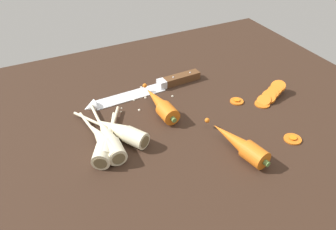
{
  "coord_description": "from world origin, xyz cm",
  "views": [
    {
      "loc": [
        -30.99,
        -64.44,
        52.54
      ],
      "look_at": [
        0.0,
        -2.0,
        1.5
      ],
      "focal_mm": 37.62,
      "sensor_mm": 36.0,
      "label": 1
    }
  ],
  "objects_px": {
    "parsnip_front": "(108,141)",
    "carrot_slice_stray_far": "(253,155)",
    "chefs_knife": "(143,90)",
    "carrot_slice_stray_near": "(237,101)",
    "whole_carrot_second": "(240,144)",
    "carrot_slice_stack": "(271,95)",
    "parsnip_outer": "(103,141)",
    "parsnip_mid_left": "(108,138)",
    "parsnip_mid_right": "(120,131)",
    "carrot_slice_stray_mid": "(293,138)",
    "parsnip_back": "(107,141)",
    "whole_carrot": "(161,104)"
  },
  "relations": [
    {
      "from": "chefs_knife",
      "to": "whole_carrot_second",
      "type": "relative_size",
      "value": 1.83
    },
    {
      "from": "parsnip_mid_left",
      "to": "parsnip_mid_right",
      "type": "height_order",
      "value": "same"
    },
    {
      "from": "whole_carrot_second",
      "to": "parsnip_mid_left",
      "type": "bearing_deg",
      "value": 149.33
    },
    {
      "from": "chefs_knife",
      "to": "carrot_slice_stray_near",
      "type": "distance_m",
      "value": 0.26
    },
    {
      "from": "chefs_knife",
      "to": "carrot_slice_stray_near",
      "type": "height_order",
      "value": "chefs_knife"
    },
    {
      "from": "parsnip_mid_right",
      "to": "carrot_slice_stack",
      "type": "relative_size",
      "value": 1.76
    },
    {
      "from": "chefs_knife",
      "to": "parsnip_mid_right",
      "type": "distance_m",
      "value": 0.2
    },
    {
      "from": "parsnip_front",
      "to": "parsnip_outer",
      "type": "distance_m",
      "value": 0.01
    },
    {
      "from": "parsnip_mid_left",
      "to": "parsnip_outer",
      "type": "bearing_deg",
      "value": -156.74
    },
    {
      "from": "parsnip_outer",
      "to": "carrot_slice_stack",
      "type": "xyz_separation_m",
      "value": [
        0.46,
        -0.01,
        -0.01
      ]
    },
    {
      "from": "chefs_knife",
      "to": "parsnip_outer",
      "type": "bearing_deg",
      "value": -134.39
    },
    {
      "from": "whole_carrot",
      "to": "parsnip_back",
      "type": "distance_m",
      "value": 0.19
    },
    {
      "from": "whole_carrot",
      "to": "parsnip_back",
      "type": "xyz_separation_m",
      "value": [
        -0.17,
        -0.08,
        -0.0
      ]
    },
    {
      "from": "carrot_slice_stack",
      "to": "whole_carrot",
      "type": "bearing_deg",
      "value": 164.8
    },
    {
      "from": "chefs_knife",
      "to": "parsnip_outer",
      "type": "height_order",
      "value": "parsnip_outer"
    },
    {
      "from": "whole_carrot_second",
      "to": "parsnip_outer",
      "type": "bearing_deg",
      "value": 151.53
    },
    {
      "from": "parsnip_mid_left",
      "to": "carrot_slice_stray_far",
      "type": "relative_size",
      "value": 5.87
    },
    {
      "from": "parsnip_outer",
      "to": "carrot_slice_stray_near",
      "type": "bearing_deg",
      "value": 3.02
    },
    {
      "from": "chefs_knife",
      "to": "carrot_slice_stack",
      "type": "relative_size",
      "value": 3.05
    },
    {
      "from": "carrot_slice_stack",
      "to": "carrot_slice_stray_far",
      "type": "relative_size",
      "value": 2.88
    },
    {
      "from": "parsnip_outer",
      "to": "carrot_slice_stray_far",
      "type": "distance_m",
      "value": 0.33
    },
    {
      "from": "chefs_knife",
      "to": "whole_carrot",
      "type": "relative_size",
      "value": 1.89
    },
    {
      "from": "whole_carrot",
      "to": "parsnip_mid_left",
      "type": "relative_size",
      "value": 0.79
    },
    {
      "from": "whole_carrot",
      "to": "chefs_knife",
      "type": "bearing_deg",
      "value": 93.44
    },
    {
      "from": "chefs_knife",
      "to": "carrot_slice_stack",
      "type": "bearing_deg",
      "value": -31.28
    },
    {
      "from": "carrot_slice_stack",
      "to": "carrot_slice_stray_mid",
      "type": "bearing_deg",
      "value": -112.51
    },
    {
      "from": "whole_carrot",
      "to": "carrot_slice_stray_mid",
      "type": "bearing_deg",
      "value": -46.96
    },
    {
      "from": "parsnip_front",
      "to": "parsnip_mid_left",
      "type": "distance_m",
      "value": 0.01
    },
    {
      "from": "parsnip_mid_right",
      "to": "carrot_slice_stray_mid",
      "type": "relative_size",
      "value": 5.01
    },
    {
      "from": "parsnip_front",
      "to": "carrot_slice_stray_far",
      "type": "bearing_deg",
      "value": -31.14
    },
    {
      "from": "whole_carrot",
      "to": "parsnip_front",
      "type": "bearing_deg",
      "value": -154.93
    },
    {
      "from": "parsnip_front",
      "to": "carrot_slice_stray_near",
      "type": "bearing_deg",
      "value": 3.95
    },
    {
      "from": "parsnip_back",
      "to": "carrot_slice_stray_mid",
      "type": "bearing_deg",
      "value": -22.4
    },
    {
      "from": "chefs_knife",
      "to": "whole_carrot",
      "type": "xyz_separation_m",
      "value": [
        0.01,
        -0.1,
        0.01
      ]
    },
    {
      "from": "carrot_slice_stray_far",
      "to": "parsnip_back",
      "type": "bearing_deg",
      "value": 149.06
    },
    {
      "from": "whole_carrot",
      "to": "carrot_slice_stray_near",
      "type": "distance_m",
      "value": 0.21
    },
    {
      "from": "carrot_slice_stray_mid",
      "to": "parsnip_mid_left",
      "type": "bearing_deg",
      "value": 155.93
    },
    {
      "from": "chefs_knife",
      "to": "carrot_slice_stray_far",
      "type": "height_order",
      "value": "chefs_knife"
    },
    {
      "from": "parsnip_back",
      "to": "parsnip_front",
      "type": "bearing_deg",
      "value": -11.39
    },
    {
      "from": "whole_carrot",
      "to": "whole_carrot_second",
      "type": "height_order",
      "value": "same"
    },
    {
      "from": "parsnip_front",
      "to": "carrot_slice_stray_near",
      "type": "distance_m",
      "value": 0.37
    },
    {
      "from": "parsnip_front",
      "to": "carrot_slice_stray_mid",
      "type": "height_order",
      "value": "parsnip_front"
    },
    {
      "from": "carrot_slice_stack",
      "to": "carrot_slice_stray_far",
      "type": "xyz_separation_m",
      "value": [
        -0.18,
        -0.16,
        -0.01
      ]
    },
    {
      "from": "whole_carrot_second",
      "to": "parsnip_mid_left",
      "type": "distance_m",
      "value": 0.29
    },
    {
      "from": "whole_carrot_second",
      "to": "carrot_slice_stack",
      "type": "bearing_deg",
      "value": 34.18
    },
    {
      "from": "parsnip_mid_left",
      "to": "carrot_slice_stray_far",
      "type": "xyz_separation_m",
      "value": [
        0.27,
        -0.18,
        -0.02
      ]
    },
    {
      "from": "whole_carrot_second",
      "to": "carrot_slice_stack",
      "type": "height_order",
      "value": "whole_carrot_second"
    },
    {
      "from": "parsnip_front",
      "to": "whole_carrot_second",
      "type": "bearing_deg",
      "value": -28.4
    },
    {
      "from": "whole_carrot_second",
      "to": "parsnip_back",
      "type": "xyz_separation_m",
      "value": [
        -0.26,
        0.14,
        -0.0
      ]
    },
    {
      "from": "parsnip_outer",
      "to": "carrot_slice_stray_mid",
      "type": "bearing_deg",
      "value": -22.68
    }
  ]
}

